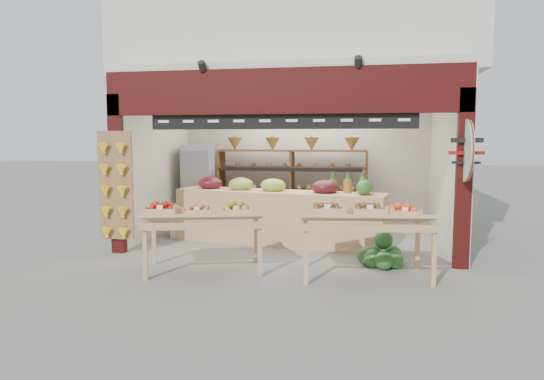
{
  "coord_description": "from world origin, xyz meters",
  "views": [
    {
      "loc": [
        1.29,
        -8.52,
        1.91
      ],
      "look_at": [
        -0.27,
        -0.2,
        1.03
      ],
      "focal_mm": 32.0,
      "sensor_mm": 36.0,
      "label": 1
    }
  ],
  "objects_px": {
    "back_shelving": "(292,174)",
    "display_table_left": "(196,215)",
    "mid_counter": "(278,215)",
    "refrigerator": "(200,186)",
    "watermelon_pile": "(381,255)",
    "display_table_right": "(360,215)",
    "cardboard_stack": "(196,225)"
  },
  "relations": [
    {
      "from": "back_shelving",
      "to": "display_table_left",
      "type": "distance_m",
      "value": 3.69
    },
    {
      "from": "mid_counter",
      "to": "display_table_left",
      "type": "distance_m",
      "value": 2.2
    },
    {
      "from": "refrigerator",
      "to": "watermelon_pile",
      "type": "bearing_deg",
      "value": -46.81
    },
    {
      "from": "mid_counter",
      "to": "watermelon_pile",
      "type": "distance_m",
      "value": 2.27
    },
    {
      "from": "refrigerator",
      "to": "back_shelving",
      "type": "bearing_deg",
      "value": -5.03
    },
    {
      "from": "display_table_right",
      "to": "watermelon_pile",
      "type": "relative_size",
      "value": 2.74
    },
    {
      "from": "mid_counter",
      "to": "watermelon_pile",
      "type": "relative_size",
      "value": 5.75
    },
    {
      "from": "refrigerator",
      "to": "mid_counter",
      "type": "xyz_separation_m",
      "value": [
        1.94,
        -1.33,
        -0.37
      ]
    },
    {
      "from": "cardboard_stack",
      "to": "mid_counter",
      "type": "bearing_deg",
      "value": -9.22
    },
    {
      "from": "cardboard_stack",
      "to": "display_table_left",
      "type": "distance_m",
      "value": 2.48
    },
    {
      "from": "mid_counter",
      "to": "display_table_left",
      "type": "bearing_deg",
      "value": -113.36
    },
    {
      "from": "display_table_right",
      "to": "cardboard_stack",
      "type": "bearing_deg",
      "value": 145.59
    },
    {
      "from": "refrigerator",
      "to": "display_table_right",
      "type": "xyz_separation_m",
      "value": [
        3.44,
        -3.24,
        -0.03
      ]
    },
    {
      "from": "display_table_right",
      "to": "watermelon_pile",
      "type": "xyz_separation_m",
      "value": [
        0.32,
        0.6,
        -0.69
      ]
    },
    {
      "from": "cardboard_stack",
      "to": "watermelon_pile",
      "type": "xyz_separation_m",
      "value": [
        3.5,
        -1.58,
        -0.07
      ]
    },
    {
      "from": "back_shelving",
      "to": "refrigerator",
      "type": "height_order",
      "value": "back_shelving"
    },
    {
      "from": "watermelon_pile",
      "to": "back_shelving",
      "type": "bearing_deg",
      "value": 121.81
    },
    {
      "from": "back_shelving",
      "to": "display_table_right",
      "type": "bearing_deg",
      "value": -67.1
    },
    {
      "from": "refrigerator",
      "to": "cardboard_stack",
      "type": "relative_size",
      "value": 1.74
    },
    {
      "from": "cardboard_stack",
      "to": "mid_counter",
      "type": "relative_size",
      "value": 0.26
    },
    {
      "from": "cardboard_stack",
      "to": "display_table_left",
      "type": "relative_size",
      "value": 0.55
    },
    {
      "from": "mid_counter",
      "to": "display_table_right",
      "type": "height_order",
      "value": "mid_counter"
    },
    {
      "from": "cardboard_stack",
      "to": "display_table_right",
      "type": "relative_size",
      "value": 0.55
    },
    {
      "from": "watermelon_pile",
      "to": "display_table_right",
      "type": "bearing_deg",
      "value": -117.87
    },
    {
      "from": "back_shelving",
      "to": "refrigerator",
      "type": "bearing_deg",
      "value": -173.33
    },
    {
      "from": "display_table_left",
      "to": "watermelon_pile",
      "type": "relative_size",
      "value": 2.74
    },
    {
      "from": "back_shelving",
      "to": "refrigerator",
      "type": "relative_size",
      "value": 1.78
    },
    {
      "from": "cardboard_stack",
      "to": "watermelon_pile",
      "type": "distance_m",
      "value": 3.84
    },
    {
      "from": "refrigerator",
      "to": "watermelon_pile",
      "type": "distance_m",
      "value": 4.65
    },
    {
      "from": "back_shelving",
      "to": "display_table_right",
      "type": "distance_m",
      "value": 3.78
    },
    {
      "from": "cardboard_stack",
      "to": "display_table_right",
      "type": "height_order",
      "value": "display_table_right"
    },
    {
      "from": "display_table_left",
      "to": "display_table_right",
      "type": "bearing_deg",
      "value": 2.17
    }
  ]
}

